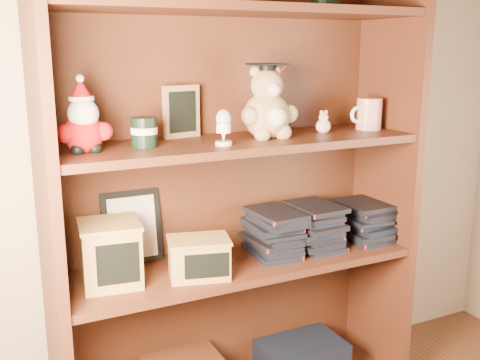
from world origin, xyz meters
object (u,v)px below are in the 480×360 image
at_px(bookcase, 232,189).
at_px(teacher_mug, 368,114).
at_px(grad_teddy_bear, 268,109).
at_px(treats_box, 111,253).

relative_size(bookcase, teacher_mug, 13.07).
xyz_separation_m(grad_teddy_bear, treats_box, (-0.51, 0.01, -0.40)).
relative_size(grad_teddy_bear, treats_box, 1.24).
height_order(grad_teddy_bear, treats_box, grad_teddy_bear).
xyz_separation_m(grad_teddy_bear, teacher_mug, (0.40, 0.01, -0.04)).
distance_m(bookcase, teacher_mug, 0.55).
bearing_deg(treats_box, teacher_mug, 0.05).
bearing_deg(grad_teddy_bear, treats_box, 179.28).
bearing_deg(bookcase, treats_box, -172.99).
height_order(teacher_mug, treats_box, teacher_mug).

